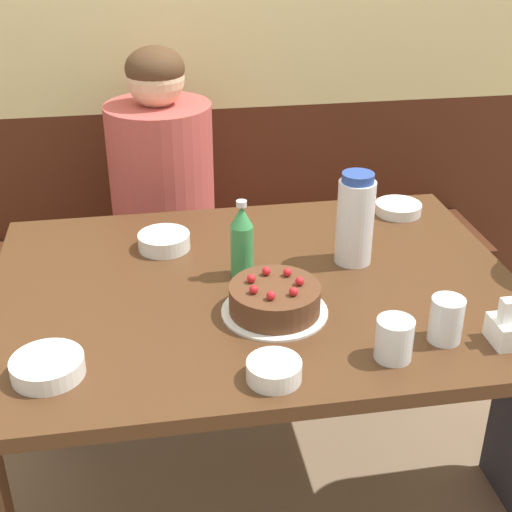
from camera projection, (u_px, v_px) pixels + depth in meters
ground_plane at (256, 512)px, 2.09m from camera, size 12.00×12.00×0.00m
back_wall at (205, 11)px, 2.42m from camera, size 4.80×0.04×2.50m
bench_seat at (220, 301)px, 2.71m from camera, size 2.00×0.38×0.45m
dining_table at (256, 317)px, 1.77m from camera, size 1.28×0.93×0.77m
birthday_cake at (275, 300)px, 1.60m from camera, size 0.24×0.24×0.09m
water_pitcher at (355, 219)px, 1.78m from camera, size 0.09×0.09×0.24m
soju_bottle at (242, 241)px, 1.72m from camera, size 0.06×0.06×0.20m
bowl_soup_white at (398, 208)px, 2.09m from camera, size 0.13×0.13×0.03m
bowl_rice_small at (164, 241)px, 1.89m from camera, size 0.14×0.14×0.04m
bowl_side_dish at (274, 371)px, 1.39m from camera, size 0.11×0.11×0.04m
bowl_sauce_shallow at (48, 367)px, 1.40m from camera, size 0.15×0.15×0.04m
glass_water_tall at (446, 320)px, 1.50m from camera, size 0.07×0.07×0.10m
glass_tumbler_short at (394, 339)px, 1.44m from camera, size 0.08×0.08×0.09m
person_pale_blue_shirt at (166, 234)px, 2.42m from camera, size 0.34×0.34×1.20m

